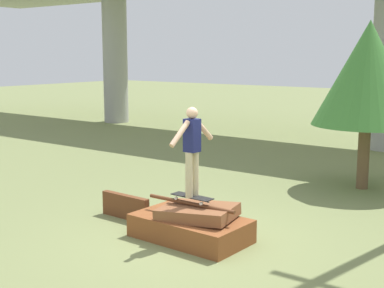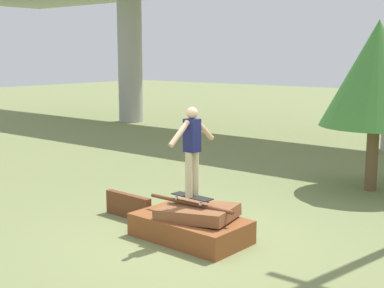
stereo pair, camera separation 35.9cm
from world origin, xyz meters
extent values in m
plane|color=olive|center=(0.00, 0.00, 0.00)|extent=(80.00, 80.00, 0.00)
cube|color=brown|center=(0.00, 0.00, 0.19)|extent=(1.96, 1.16, 0.39)
cube|color=brown|center=(0.13, 0.02, 0.49)|extent=(1.36, 1.08, 0.27)
cylinder|color=brown|center=(0.00, 0.00, 0.62)|extent=(1.72, 0.06, 0.06)
cube|color=brown|center=(-1.68, 0.20, 0.23)|extent=(1.13, 0.16, 0.46)
cube|color=black|center=(0.00, 0.04, 0.73)|extent=(0.78, 0.26, 0.01)
cylinder|color=silver|center=(0.27, 0.13, 0.68)|extent=(0.06, 0.03, 0.05)
cylinder|color=silver|center=(0.26, -0.06, 0.68)|extent=(0.06, 0.03, 0.05)
cylinder|color=silver|center=(-0.26, 0.15, 0.68)|extent=(0.06, 0.03, 0.05)
cylinder|color=silver|center=(-0.27, -0.04, 0.68)|extent=(0.06, 0.03, 0.05)
cylinder|color=#C6B78E|center=(0.00, 0.13, 1.12)|extent=(0.12, 0.12, 0.75)
cylinder|color=#C6B78E|center=(0.00, -0.04, 1.12)|extent=(0.12, 0.12, 0.75)
cube|color=#191E51|center=(0.00, 0.04, 1.76)|extent=(0.23, 0.22, 0.54)
sphere|color=tan|center=(0.00, 0.04, 2.13)|extent=(0.19, 0.19, 0.19)
cylinder|color=tan|center=(0.01, 0.35, 1.82)|extent=(0.11, 0.46, 0.41)
cylinder|color=tan|center=(-0.02, -0.26, 1.82)|extent=(0.11, 0.46, 0.41)
cylinder|color=#9E9E99|center=(-12.10, 10.68, 2.85)|extent=(1.10, 1.10, 5.70)
cylinder|color=brown|center=(1.15, 5.14, 0.74)|extent=(0.27, 0.27, 1.47)
cone|color=#428438|center=(1.15, 5.14, 2.65)|extent=(2.44, 2.44, 2.35)
camera|label=1|loc=(5.10, -6.91, 3.07)|focal=50.00mm
camera|label=2|loc=(5.38, -6.69, 3.07)|focal=50.00mm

